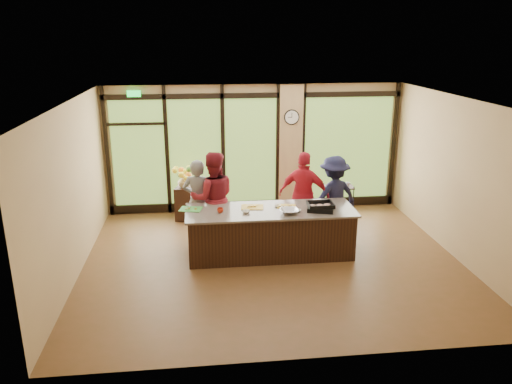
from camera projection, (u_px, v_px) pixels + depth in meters
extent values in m
plane|color=brown|center=(272.00, 261.00, 9.42)|extent=(7.00, 7.00, 0.00)
plane|color=white|center=(274.00, 101.00, 8.51)|extent=(7.00, 7.00, 0.00)
plane|color=tan|center=(255.00, 149.00, 11.80)|extent=(7.00, 0.00, 7.00)
plane|color=tan|center=(72.00, 191.00, 8.58)|extent=(0.00, 6.00, 6.00)
plane|color=tan|center=(458.00, 179.00, 9.34)|extent=(0.00, 6.00, 6.00)
cube|color=tan|center=(290.00, 148.00, 11.84)|extent=(0.55, 0.12, 3.00)
cube|color=black|center=(255.00, 95.00, 11.38)|extent=(6.90, 0.08, 0.12)
cube|color=black|center=(255.00, 204.00, 12.17)|extent=(6.90, 0.08, 0.20)
cube|color=#19D83F|center=(134.00, 94.00, 11.02)|extent=(0.30, 0.04, 0.14)
cube|color=#496E26|center=(139.00, 154.00, 11.50)|extent=(1.20, 0.02, 2.50)
cube|color=#496E26|center=(195.00, 152.00, 11.64)|extent=(1.20, 0.02, 2.50)
cube|color=#496E26|center=(251.00, 151.00, 11.78)|extent=(1.20, 0.02, 2.50)
cube|color=#496E26|center=(347.00, 149.00, 12.03)|extent=(2.10, 0.02, 2.50)
cube|color=black|center=(107.00, 153.00, 11.39)|extent=(0.08, 0.08, 3.00)
cube|color=black|center=(167.00, 151.00, 11.54)|extent=(0.08, 0.08, 3.00)
cube|color=black|center=(223.00, 150.00, 11.68)|extent=(0.08, 0.08, 3.00)
cube|color=black|center=(278.00, 148.00, 11.82)|extent=(0.08, 0.08, 3.00)
cube|color=black|center=(303.00, 148.00, 11.88)|extent=(0.08, 0.08, 3.00)
cube|color=black|center=(394.00, 146.00, 12.12)|extent=(0.08, 0.08, 3.00)
cube|color=black|center=(270.00, 233.00, 9.57)|extent=(3.10, 1.00, 0.88)
cube|color=gray|center=(270.00, 211.00, 9.43)|extent=(3.20, 1.10, 0.04)
cylinder|color=black|center=(292.00, 117.00, 11.55)|extent=(0.36, 0.04, 0.36)
cylinder|color=silver|center=(292.00, 117.00, 11.53)|extent=(0.31, 0.01, 0.31)
cube|color=black|center=(292.00, 115.00, 11.51)|extent=(0.01, 0.00, 0.11)
cube|color=black|center=(290.00, 117.00, 11.52)|extent=(0.09, 0.00, 0.01)
imported|color=slate|center=(198.00, 201.00, 10.11)|extent=(0.71, 0.55, 1.72)
imported|color=maroon|center=(213.00, 198.00, 9.99)|extent=(0.97, 0.78, 1.90)
imported|color=red|center=(304.00, 195.00, 10.34)|extent=(1.15, 0.83, 1.81)
imported|color=#181A36|center=(334.00, 196.00, 10.40)|extent=(1.25, 0.96, 1.72)
cube|color=black|center=(320.00, 208.00, 9.36)|extent=(0.56, 0.49, 0.08)
imported|color=silver|center=(289.00, 211.00, 9.20)|extent=(0.36, 0.36, 0.08)
cube|color=green|center=(191.00, 209.00, 9.43)|extent=(0.46, 0.39, 0.01)
cube|color=gold|center=(252.00, 207.00, 9.54)|extent=(0.46, 0.36, 0.01)
cube|color=gold|center=(286.00, 206.00, 9.58)|extent=(0.40, 0.32, 0.01)
imported|color=white|center=(246.00, 212.00, 9.24)|extent=(0.17, 0.17, 0.05)
imported|color=white|center=(298.00, 211.00, 9.31)|extent=(0.14, 0.14, 0.04)
imported|color=white|center=(278.00, 206.00, 9.58)|extent=(0.16, 0.16, 0.03)
imported|color=#AB2511|center=(220.00, 210.00, 9.24)|extent=(0.13, 0.13, 0.09)
cube|color=black|center=(185.00, 204.00, 11.40)|extent=(0.48, 0.48, 0.78)
imported|color=#9D8255|center=(184.00, 181.00, 11.24)|extent=(0.37, 0.37, 0.29)
cube|color=black|center=(337.00, 213.00, 11.41)|extent=(0.68, 0.42, 0.03)
cube|color=black|center=(339.00, 187.00, 11.22)|extent=(0.68, 0.42, 0.03)
cylinder|color=black|center=(327.00, 206.00, 11.14)|extent=(0.02, 0.02, 0.85)
cylinder|color=black|center=(353.00, 205.00, 11.20)|extent=(0.02, 0.02, 0.85)
cylinder|color=black|center=(323.00, 201.00, 11.46)|extent=(0.02, 0.02, 0.85)
cylinder|color=black|center=(349.00, 200.00, 11.52)|extent=(0.02, 0.02, 0.85)
imported|color=silver|center=(330.00, 185.00, 11.18)|extent=(0.10, 0.10, 0.09)
imported|color=silver|center=(336.00, 185.00, 11.19)|extent=(0.10, 0.10, 0.09)
imported|color=silver|center=(342.00, 184.00, 11.21)|extent=(0.10, 0.10, 0.09)
imported|color=silver|center=(348.00, 184.00, 11.22)|extent=(0.10, 0.10, 0.09)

